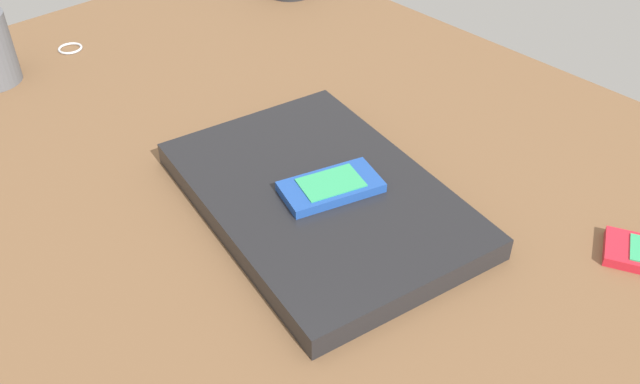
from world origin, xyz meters
The scene contains 4 objects.
desk_surface centered at (0.00, 0.00, 1.50)cm, with size 120.00×80.00×3.00cm, color brown.
laptop_closed centered at (-5.50, 5.10, 4.27)cm, with size 33.11×22.57×2.53cm, color black.
cell_phone_on_laptop centered at (-6.60, 4.59, 6.08)cm, with size 8.08×11.32×1.15cm.
key_ring centered at (45.88, 7.68, 3.18)cm, with size 3.51×3.51×0.36cm, color silver.
Camera 1 is at (-46.40, 42.85, 49.69)cm, focal length 38.47 mm.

